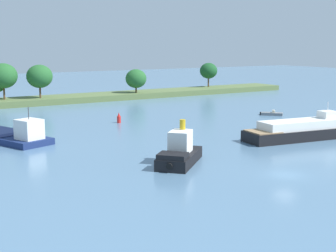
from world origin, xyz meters
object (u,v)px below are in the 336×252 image
object	(u,v)px
channel_buoy_red	(119,118)
tugboat	(179,153)
white_riverboat	(312,129)
fishing_skiff	(272,114)

from	to	relation	value
channel_buoy_red	tugboat	bearing A→B (deg)	-103.69
channel_buoy_red	white_riverboat	bearing A→B (deg)	-57.36
white_riverboat	channel_buoy_red	xyz separation A→B (m)	(-18.37, 28.68, -0.55)
white_riverboat	fishing_skiff	distance (m)	24.14
white_riverboat	channel_buoy_red	world-z (taller)	white_riverboat
tugboat	channel_buoy_red	xyz separation A→B (m)	(7.68, 31.51, -0.52)
tugboat	white_riverboat	size ratio (longest dim) A/B	0.40
fishing_skiff	channel_buoy_red	xyz separation A→B (m)	(-30.33, 7.73, 0.52)
white_riverboat	channel_buoy_red	bearing A→B (deg)	122.64
tugboat	fishing_skiff	xyz separation A→B (m)	(38.00, 23.78, -1.03)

